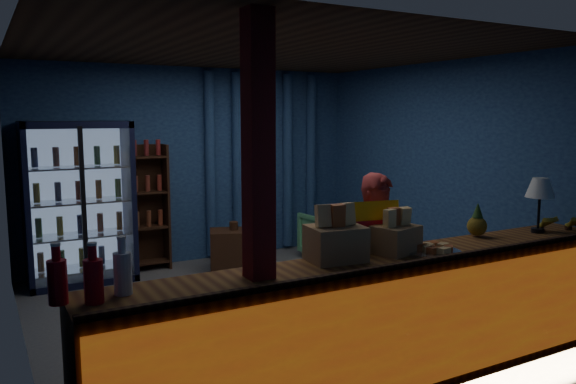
# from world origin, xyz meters

# --- Properties ---
(ground) EXTENTS (4.60, 4.60, 0.00)m
(ground) POSITION_xyz_m (0.00, 0.00, 0.00)
(ground) COLOR #515154
(ground) RESTS_ON ground
(room_walls) EXTENTS (4.60, 4.60, 4.60)m
(room_walls) POSITION_xyz_m (0.00, 0.00, 1.57)
(room_walls) COLOR navy
(room_walls) RESTS_ON ground
(counter) EXTENTS (4.40, 0.57, 0.99)m
(counter) POSITION_xyz_m (0.00, -1.91, 0.48)
(counter) COLOR brown
(counter) RESTS_ON ground
(support_post) EXTENTS (0.16, 0.16, 2.60)m
(support_post) POSITION_xyz_m (-1.05, -1.90, 1.30)
(support_post) COLOR maroon
(support_post) RESTS_ON ground
(beverage_cooler) EXTENTS (1.20, 0.62, 1.90)m
(beverage_cooler) POSITION_xyz_m (-1.55, 1.92, 0.93)
(beverage_cooler) COLOR black
(beverage_cooler) RESTS_ON ground
(bottle_shelf) EXTENTS (0.50, 0.28, 1.60)m
(bottle_shelf) POSITION_xyz_m (-0.70, 2.06, 0.79)
(bottle_shelf) COLOR #3D2513
(bottle_shelf) RESTS_ON ground
(curtain_folds) EXTENTS (1.74, 0.14, 2.50)m
(curtain_folds) POSITION_xyz_m (1.00, 2.14, 1.30)
(curtain_folds) COLOR navy
(curtain_folds) RESTS_ON room_walls
(framed_picture) EXTENTS (0.36, 0.04, 0.28)m
(framed_picture) POSITION_xyz_m (0.85, 2.10, 1.75)
(framed_picture) COLOR gold
(framed_picture) RESTS_ON room_walls
(shopkeeper) EXTENTS (0.55, 0.37, 1.49)m
(shopkeeper) POSITION_xyz_m (0.36, -1.32, 0.75)
(shopkeeper) COLOR maroon
(shopkeeper) RESTS_ON ground
(green_chair) EXTENTS (0.75, 0.77, 0.65)m
(green_chair) POSITION_xyz_m (1.66, 1.36, 0.32)
(green_chair) COLOR #55AB70
(green_chair) RESTS_ON ground
(side_table) EXTENTS (0.71, 0.61, 0.65)m
(side_table) POSITION_xyz_m (0.20, 1.38, 0.27)
(side_table) COLOR #3D2513
(side_table) RESTS_ON ground
(yellow_sign) EXTENTS (0.48, 0.18, 0.38)m
(yellow_sign) POSITION_xyz_m (-0.00, -1.68, 1.14)
(yellow_sign) COLOR #FFB90D
(yellow_sign) RESTS_ON counter
(soda_bottles) EXTENTS (0.45, 0.18, 0.34)m
(soda_bottles) POSITION_xyz_m (-2.05, -1.85, 1.09)
(soda_bottles) COLOR #B30B18
(soda_bottles) RESTS_ON counter
(snack_box_left) EXTENTS (0.42, 0.36, 0.40)m
(snack_box_left) POSITION_xyz_m (-0.39, -1.78, 1.09)
(snack_box_left) COLOR #A0774D
(snack_box_left) RESTS_ON counter
(snack_box_centre) EXTENTS (0.37, 0.33, 0.34)m
(snack_box_centre) POSITION_xyz_m (0.12, -1.82, 1.07)
(snack_box_centre) COLOR #A0774D
(snack_box_centre) RESTS_ON counter
(pastry_tray) EXTENTS (0.42, 0.42, 0.07)m
(pastry_tray) POSITION_xyz_m (0.35, -1.98, 0.97)
(pastry_tray) COLOR silver
(pastry_tray) RESTS_ON counter
(banana_bunches) EXTENTS (0.71, 0.28, 0.16)m
(banana_bunches) POSITION_xyz_m (2.03, -1.88, 1.03)
(banana_bunches) COLOR gold
(banana_bunches) RESTS_ON counter
(table_lamp) EXTENTS (0.25, 0.25, 0.48)m
(table_lamp) POSITION_xyz_m (1.68, -1.85, 1.33)
(table_lamp) COLOR black
(table_lamp) RESTS_ON counter
(pineapple) EXTENTS (0.16, 0.16, 0.28)m
(pineapple) POSITION_xyz_m (1.08, -1.71, 1.07)
(pineapple) COLOR olive
(pineapple) RESTS_ON counter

